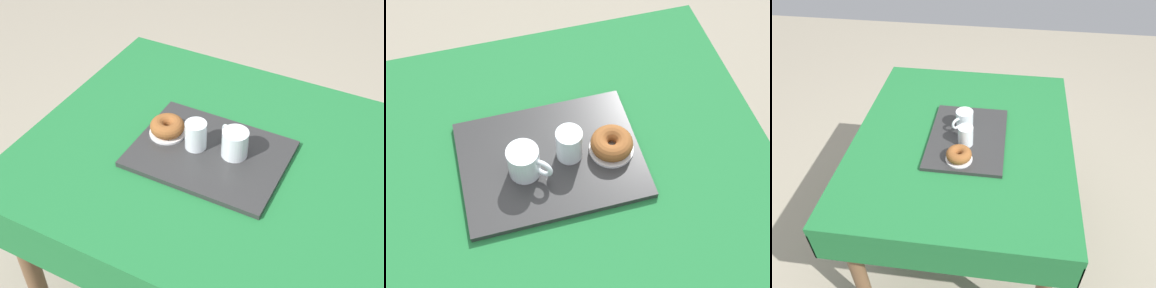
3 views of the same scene
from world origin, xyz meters
The scene contains 7 objects.
ground_plane centered at (0.00, 0.00, 0.00)m, with size 6.00×6.00×0.00m, color gray.
dining_table centered at (0.00, 0.00, 0.66)m, with size 1.16×0.98×0.76m.
serving_tray centered at (0.02, 0.02, 0.77)m, with size 0.45×0.34×0.02m, color #2D2D2D.
tea_mug_left centered at (-0.05, 0.00, 0.82)m, with size 0.10×0.10×0.09m.
water_glass_near centered at (0.07, 0.02, 0.82)m, with size 0.07×0.07×0.09m.
donut_plate_left centered at (0.17, 0.01, 0.79)m, with size 0.11×0.11×0.01m, color white.
sugar_donut_left centered at (0.17, 0.01, 0.81)m, with size 0.11×0.11×0.04m, color brown.
Camera 2 is at (-0.10, -0.66, 1.84)m, focal length 47.18 mm.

